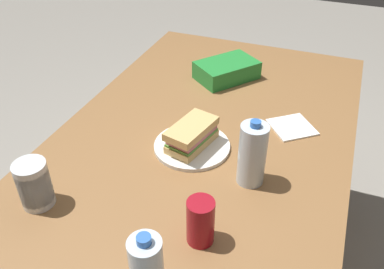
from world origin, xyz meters
name	(u,v)px	position (x,y,z in m)	size (l,w,h in m)	color
dining_table	(206,155)	(0.00, 0.00, 0.67)	(1.48, 0.92, 0.76)	olive
paper_plate	(192,146)	(0.10, -0.01, 0.77)	(0.24, 0.24, 0.01)	white
sandwich	(192,135)	(0.10, -0.01, 0.82)	(0.20, 0.13, 0.08)	#DBB26B
soda_can_red	(201,222)	(0.43, 0.14, 0.83)	(0.07, 0.07, 0.12)	maroon
chip_bag	(227,70)	(-0.37, -0.05, 0.80)	(0.23, 0.15, 0.07)	#268C38
plastic_cup_stack	(34,184)	(0.46, -0.30, 0.83)	(0.08, 0.08, 0.13)	silver
water_bottle_spare	(252,154)	(0.18, 0.19, 0.86)	(0.08, 0.08, 0.20)	silver
paper_napkin	(292,127)	(-0.12, 0.26, 0.77)	(0.13, 0.13, 0.01)	white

